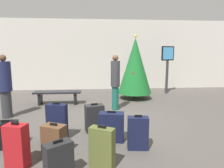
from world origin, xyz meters
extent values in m
plane|color=#514C47|center=(0.00, 0.00, 0.00)|extent=(16.00, 16.00, 0.00)
cube|color=beige|center=(0.00, 4.90, 1.76)|extent=(16.00, 0.20, 3.52)
cylinder|color=#4C3319|center=(1.17, 2.50, 0.12)|extent=(0.12, 0.12, 0.23)
cone|color=#196628|center=(1.17, 2.50, 1.34)|extent=(1.35, 1.35, 2.22)
sphere|color=#F2D84C|center=(1.17, 2.50, 2.51)|extent=(0.12, 0.12, 0.12)
sphere|color=silver|center=(1.05, 2.57, 1.98)|extent=(0.08, 0.08, 0.08)
sphere|color=yellow|center=(0.80, 2.49, 1.15)|extent=(0.08, 0.08, 0.08)
sphere|color=silver|center=(1.47, 2.76, 1.09)|extent=(0.08, 0.08, 0.08)
sphere|color=red|center=(1.04, 2.14, 1.10)|extent=(0.08, 0.08, 0.08)
cylinder|color=#333338|center=(2.85, 3.41, 0.76)|extent=(0.12, 0.12, 1.52)
cube|color=black|center=(2.85, 3.41, 1.84)|extent=(0.68, 0.41, 0.63)
cube|color=#4CB2F2|center=(2.85, 3.37, 1.84)|extent=(0.59, 0.32, 0.54)
cube|color=black|center=(-1.78, 1.81, 0.45)|extent=(1.67, 0.44, 0.06)
cube|color=black|center=(-2.41, 1.81, 0.21)|extent=(0.08, 0.35, 0.42)
cube|color=black|center=(-1.16, 1.81, 0.21)|extent=(0.08, 0.35, 0.42)
cylinder|color=#333338|center=(-2.96, 0.42, 0.39)|extent=(0.28, 0.28, 0.78)
cylinder|color=#1E234C|center=(-2.96, 0.42, 1.19)|extent=(0.38, 0.38, 0.83)
sphere|color=brown|center=(-2.96, 0.42, 1.70)|extent=(0.19, 0.19, 0.19)
cylinder|color=#19594C|center=(0.22, 0.96, 0.39)|extent=(0.22, 0.22, 0.77)
cylinder|color=#333338|center=(0.22, 0.96, 1.19)|extent=(0.35, 0.35, 0.83)
sphere|color=brown|center=(0.22, 0.96, 1.69)|extent=(0.19, 0.19, 0.19)
cube|color=#59602D|center=(-0.32, -2.32, 0.34)|extent=(0.43, 0.33, 0.68)
cube|color=black|center=(-0.32, -2.32, 0.70)|extent=(0.14, 0.09, 0.04)
cube|color=#141938|center=(0.39, -1.74, 0.32)|extent=(0.41, 0.23, 0.64)
cube|color=black|center=(0.39, -1.74, 0.66)|extent=(0.14, 0.04, 0.04)
cube|color=#141938|center=(-0.09, -1.33, 0.30)|extent=(0.56, 0.36, 0.61)
cube|color=black|center=(-0.09, -1.33, 0.63)|extent=(0.18, 0.07, 0.04)
cube|color=#B2191E|center=(-1.67, -2.19, 0.36)|extent=(0.38, 0.29, 0.72)
cube|color=black|center=(-1.67, -2.19, 0.74)|extent=(0.12, 0.06, 0.04)
cube|color=#141938|center=(-1.24, -1.15, 0.38)|extent=(0.45, 0.26, 0.77)
cube|color=black|center=(-1.24, -1.15, 0.79)|extent=(0.15, 0.06, 0.04)
cube|color=brown|center=(-1.17, -1.79, 0.27)|extent=(0.48, 0.40, 0.54)
cube|color=black|center=(-1.17, -1.79, 0.56)|extent=(0.14, 0.09, 0.04)
cube|color=#232326|center=(-0.96, -2.51, 0.27)|extent=(0.45, 0.40, 0.55)
cube|color=black|center=(-0.96, -2.51, 0.57)|extent=(0.13, 0.10, 0.04)
cube|color=black|center=(-2.16, -1.47, 0.26)|extent=(0.39, 0.28, 0.52)
cube|color=black|center=(-2.16, -1.47, 0.54)|extent=(0.14, 0.03, 0.04)
cube|color=#232326|center=(-0.45, -0.77, 0.32)|extent=(0.48, 0.37, 0.63)
cube|color=black|center=(-0.45, -0.77, 0.65)|extent=(0.15, 0.07, 0.04)
camera|label=1|loc=(-0.40, -5.21, 1.82)|focal=31.13mm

